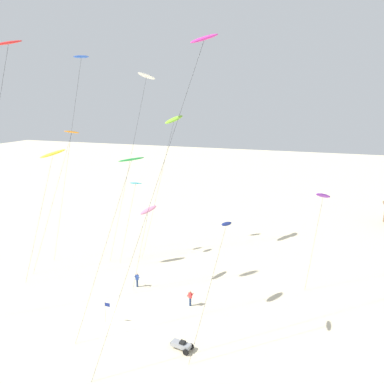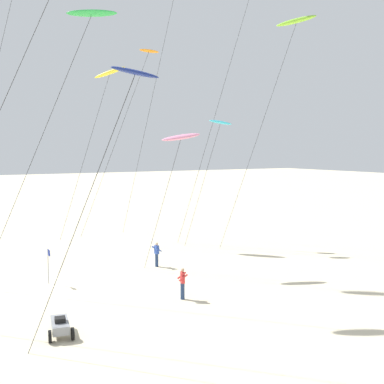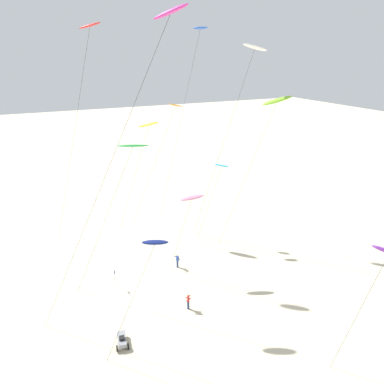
{
  "view_description": "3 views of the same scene",
  "coord_description": "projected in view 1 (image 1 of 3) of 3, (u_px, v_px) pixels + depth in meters",
  "views": [
    {
      "loc": [
        17.89,
        -28.83,
        20.48
      ],
      "look_at": [
        4.93,
        7.62,
        11.08
      ],
      "focal_mm": 35.61,
      "sensor_mm": 36.0,
      "label": 1
    },
    {
      "loc": [
        27.32,
        -7.46,
        7.88
      ],
      "look_at": [
        0.8,
        7.64,
        5.15
      ],
      "focal_mm": 43.94,
      "sensor_mm": 36.0,
      "label": 2
    },
    {
      "loc": [
        31.14,
        -7.13,
        22.8
      ],
      "look_at": [
        0.66,
        6.97,
        9.66
      ],
      "focal_mm": 33.19,
      "sensor_mm": 36.0,
      "label": 3
    }
  ],
  "objects": [
    {
      "name": "ground_plane",
      "position": [
        118.0,
        316.0,
        37.06
      ],
      "size": [
        260.0,
        260.0,
        0.0
      ],
      "primitive_type": "plane",
      "color": "beige"
    },
    {
      "name": "kite_pink",
      "position": [
        148.0,
        210.0,
        41.66
      ],
      "size": [
        1.83,
        3.57,
        9.15
      ],
      "color": "pink",
      "rests_on": "ground"
    },
    {
      "name": "kite_purple",
      "position": [
        323.0,
        196.0,
        41.25
      ],
      "size": [
        2.13,
        3.44,
        11.01
      ],
      "color": "purple",
      "rests_on": "ground"
    },
    {
      "name": "kite_yellow",
      "position": [
        53.0,
        154.0,
        43.46
      ],
      "size": [
        3.31,
        5.39,
        15.06
      ],
      "color": "yellow",
      "rests_on": "ground"
    },
    {
      "name": "kite_orange",
      "position": [
        71.0,
        136.0,
        46.32
      ],
      "size": [
        3.6,
        6.54,
        16.95
      ],
      "color": "orange",
      "rests_on": "ground"
    },
    {
      "name": "kite_lime",
      "position": [
        174.0,
        120.0,
        50.01
      ],
      "size": [
        3.66,
        7.08,
        18.64
      ],
      "color": "#8CD833",
      "rests_on": "ground"
    },
    {
      "name": "kite_blue",
      "position": [
        81.0,
        62.0,
        47.82
      ],
      "size": [
        3.5,
        6.13,
        25.97
      ],
      "color": "blue",
      "rests_on": "ground"
    },
    {
      "name": "kite_navy",
      "position": [
        226.0,
        226.0,
        30.56
      ],
      "size": [
        2.27,
        4.8,
        11.05
      ],
      "color": "navy",
      "rests_on": "ground"
    },
    {
      "name": "kite_magenta",
      "position": [
        203.0,
        43.0,
        30.41
      ],
      "size": [
        6.4,
        11.78,
        25.86
      ],
      "color": "#D8339E",
      "rests_on": "ground"
    },
    {
      "name": "kite_red",
      "position": [
        8.0,
        47.0,
        34.62
      ],
      "size": [
        4.02,
        7.35,
        25.96
      ],
      "color": "red",
      "rests_on": "ground"
    },
    {
      "name": "kite_white",
      "position": [
        146.0,
        78.0,
        48.77
      ],
      "size": [
        3.97,
        7.57,
        24.04
      ],
      "color": "white",
      "rests_on": "ground"
    },
    {
      "name": "kite_cyan",
      "position": [
        135.0,
        184.0,
        48.55
      ],
      "size": [
        2.04,
        3.54,
        10.41
      ],
      "color": "#33BFE0",
      "rests_on": "ground"
    },
    {
      "name": "kite_green",
      "position": [
        131.0,
        161.0,
        33.65
      ],
      "size": [
        3.87,
        7.34,
        15.55
      ],
      "color": "green",
      "rests_on": "ground"
    },
    {
      "name": "kite_flyer_nearest",
      "position": [
        190.0,
        298.0,
        38.66
      ],
      "size": [
        0.66,
        0.64,
        1.67
      ],
      "color": "navy",
      "rests_on": "ground"
    },
    {
      "name": "kite_flyer_middle",
      "position": [
        137.0,
        279.0,
        42.58
      ],
      "size": [
        0.6,
        0.57,
        1.67
      ],
      "color": "navy",
      "rests_on": "ground"
    },
    {
      "name": "beach_buggy",
      "position": [
        181.0,
        345.0,
        31.94
      ],
      "size": [
        2.12,
        1.17,
        0.82
      ],
      "color": "gray",
      "rests_on": "ground"
    },
    {
      "name": "marker_flag",
      "position": [
        106.0,
        308.0,
        35.56
      ],
      "size": [
        0.57,
        0.05,
        2.1
      ],
      "color": "gray",
      "rests_on": "ground"
    }
  ]
}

